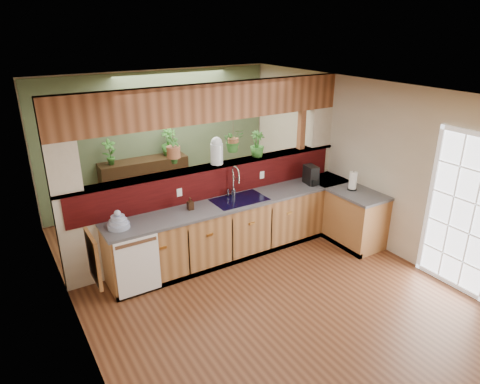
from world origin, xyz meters
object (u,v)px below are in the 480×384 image
coffee_maker (311,176)px  shelving_console (145,187)px  dish_stack (118,222)px  glass_jar (217,151)px  faucet (234,180)px  paper_towel (353,181)px  soap_dispenser (190,204)px

coffee_maker → shelving_console: (-2.06, 2.31, -0.54)m
dish_stack → coffee_maker: 3.20m
glass_jar → shelving_console: (-0.52, 1.90, -1.10)m
faucet → glass_jar: 0.52m
paper_towel → dish_stack: bearing=170.4°
faucet → shelving_console: 2.33m
faucet → shelving_console: bearing=108.3°
dish_stack → coffee_maker: bearing=-0.9°
soap_dispenser → coffee_maker: (2.15, -0.09, 0.05)m
dish_stack → faucet: bearing=4.4°
shelving_console → coffee_maker: bearing=-46.2°
soap_dispenser → shelving_console: 2.28m
faucet → dish_stack: bearing=-175.6°
soap_dispenser → shelving_console: soap_dispenser is taller
dish_stack → soap_dispenser: bearing=2.3°
soap_dispenser → coffee_maker: 2.16m
coffee_maker → shelving_console: coffee_maker is taller
coffee_maker → paper_towel: (0.39, -0.55, 0.00)m
soap_dispenser → shelving_console: size_ratio=0.11×
dish_stack → coffee_maker: coffee_maker is taller
faucet → glass_jar: size_ratio=1.17×
faucet → coffee_maker: size_ratio=1.61×
dish_stack → shelving_console: dish_stack is taller
dish_stack → coffee_maker: (3.20, -0.05, 0.06)m
paper_towel → faucet: bearing=156.9°
faucet → paper_towel: (1.75, -0.75, -0.12)m
faucet → coffee_maker: faucet is taller
paper_towel → coffee_maker: bearing=125.2°
dish_stack → paper_towel: size_ratio=0.91×
soap_dispenser → paper_towel: paper_towel is taller
glass_jar → soap_dispenser: bearing=-152.6°
faucet → soap_dispenser: (-0.79, -0.10, -0.17)m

